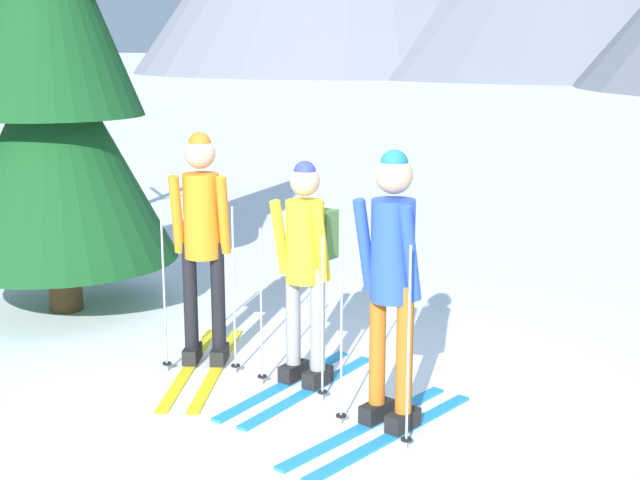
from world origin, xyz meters
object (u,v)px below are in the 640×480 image
object	(u,v)px
skier_in_orange	(203,235)
pine_tree_near	(50,56)
birch_tree_tall	(58,118)
skier_in_yellow	(306,262)
skier_in_blue	(391,277)

from	to	relation	value
skier_in_orange	pine_tree_near	bearing A→B (deg)	164.05
skier_in_orange	pine_tree_near	world-z (taller)	pine_tree_near
pine_tree_near	birch_tree_tall	size ratio (longest dim) A/B	1.70
skier_in_yellow	skier_in_orange	bearing A→B (deg)	179.48
skier_in_orange	skier_in_blue	bearing A→B (deg)	-13.84
pine_tree_near	skier_in_blue	bearing A→B (deg)	-14.97
skier_in_yellow	skier_in_blue	xyz separation A→B (m)	(0.85, -0.43, 0.09)
skier_in_orange	skier_in_yellow	size ratio (longest dim) A/B	1.10
skier_in_orange	birch_tree_tall	bearing A→B (deg)	145.05
skier_in_orange	skier_in_yellow	world-z (taller)	skier_in_orange
skier_in_yellow	skier_in_blue	size ratio (longest dim) A/B	0.91
skier_in_blue	pine_tree_near	bearing A→B (deg)	165.03
pine_tree_near	skier_in_orange	bearing A→B (deg)	-15.95
skier_in_yellow	pine_tree_near	bearing A→B (deg)	168.72
skier_in_orange	skier_in_blue	size ratio (longest dim) A/B	1.00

